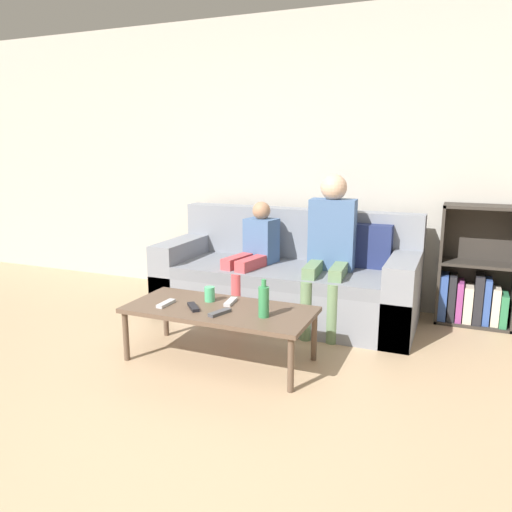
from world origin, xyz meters
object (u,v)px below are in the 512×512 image
at_px(couch, 287,282).
at_px(tv_remote_1, 220,313).
at_px(person_child, 253,253).
at_px(tv_remote_2, 166,303).
at_px(coffee_table, 220,312).
at_px(person_adult, 330,240).
at_px(bookshelf, 474,281).
at_px(bottle, 264,301).
at_px(tv_remote_0, 231,302).
at_px(cup_near, 210,294).
at_px(tv_remote_3, 193,307).

bearing_deg(couch, tv_remote_1, -92.88).
height_order(person_child, tv_remote_2, person_child).
bearing_deg(coffee_table, person_adult, 62.60).
relative_size(couch, bookshelf, 2.20).
distance_m(tv_remote_2, bottle, 0.71).
distance_m(couch, tv_remote_0, 0.94).
bearing_deg(tv_remote_2, cup_near, 40.44).
xyz_separation_m(couch, tv_remote_1, (-0.06, -1.17, 0.09)).
bearing_deg(bookshelf, bottle, -129.60).
height_order(tv_remote_2, bottle, bottle).
bearing_deg(tv_remote_2, person_child, 79.32).
bearing_deg(couch, person_child, -154.83).
height_order(couch, tv_remote_0, couch).
bearing_deg(couch, tv_remote_0, -95.73).
relative_size(cup_near, bottle, 0.42).
bearing_deg(tv_remote_1, cup_near, 149.86).
relative_size(bookshelf, tv_remote_3, 6.21).
xyz_separation_m(bookshelf, person_child, (-1.75, -0.53, 0.20)).
bearing_deg(person_adult, bottle, -103.06).
relative_size(couch, tv_remote_2, 12.65).
height_order(tv_remote_0, tv_remote_3, same).
relative_size(person_adult, person_child, 1.25).
distance_m(coffee_table, tv_remote_2, 0.38).
relative_size(coffee_table, tv_remote_1, 7.17).
relative_size(couch, tv_remote_0, 12.39).
height_order(tv_remote_1, bottle, bottle).
relative_size(tv_remote_1, tv_remote_2, 1.03).
bearing_deg(person_adult, tv_remote_3, -126.08).
bearing_deg(bookshelf, tv_remote_2, -141.71).
height_order(couch, bottle, couch).
relative_size(bookshelf, bottle, 3.98).
height_order(person_adult, tv_remote_0, person_adult).
bearing_deg(person_child, bottle, -52.40).
relative_size(coffee_table, tv_remote_2, 7.39).
bearing_deg(bottle, bookshelf, 50.40).
relative_size(person_adult, tv_remote_1, 6.94).
bearing_deg(tv_remote_2, tv_remote_0, 29.04).
distance_m(cup_near, tv_remote_0, 0.16).
xyz_separation_m(coffee_table, tv_remote_2, (-0.37, -0.09, 0.04)).
distance_m(coffee_table, tv_remote_0, 0.13).
relative_size(tv_remote_1, bottle, 0.71).
distance_m(person_child, cup_near, 0.83).
relative_size(bookshelf, tv_remote_0, 5.63).
xyz_separation_m(bookshelf, person_adult, (-1.09, -0.49, 0.35)).
relative_size(bookshelf, coffee_table, 0.78).
bearing_deg(tv_remote_3, couch, 34.38).
relative_size(tv_remote_1, tv_remote_3, 1.11).
bearing_deg(person_child, tv_remote_0, -66.71).
distance_m(couch, tv_remote_3, 1.17).
bearing_deg(cup_near, person_adult, 53.89).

